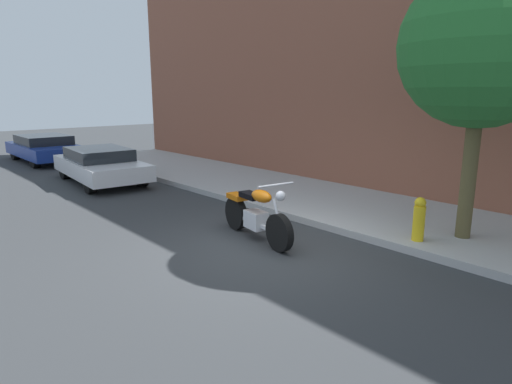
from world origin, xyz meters
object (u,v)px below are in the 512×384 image
(motorcycle, at_px, (256,215))
(parked_car_blue, at_px, (45,148))
(fire_hydrant, at_px, (419,223))
(parked_car_white, at_px, (100,164))
(street_tree, at_px, (483,46))

(motorcycle, xyz_separation_m, parked_car_blue, (-12.51, 0.13, 0.09))
(fire_hydrant, bearing_deg, parked_car_blue, -173.68)
(parked_car_white, distance_m, fire_hydrant, 9.40)
(motorcycle, height_order, fire_hydrant, motorcycle)
(motorcycle, height_order, street_tree, street_tree)
(motorcycle, xyz_separation_m, street_tree, (2.65, 2.53, 2.90))
(parked_car_white, height_order, fire_hydrant, parked_car_white)
(motorcycle, bearing_deg, parked_car_blue, 179.41)
(parked_car_blue, xyz_separation_m, street_tree, (15.16, 2.40, 2.81))
(motorcycle, bearing_deg, parked_car_white, 179.58)
(motorcycle, relative_size, street_tree, 0.45)
(parked_car_blue, relative_size, street_tree, 0.89)
(parked_car_blue, bearing_deg, fire_hydrant, 6.32)
(parked_car_blue, height_order, street_tree, street_tree)
(fire_hydrant, bearing_deg, street_tree, 60.48)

